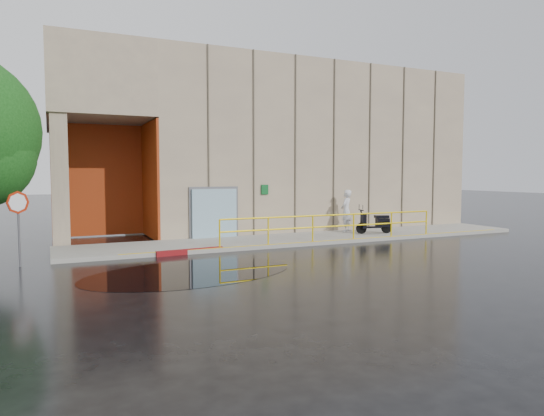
{
  "coord_description": "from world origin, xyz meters",
  "views": [
    {
      "loc": [
        -5.98,
        -13.18,
        2.76
      ],
      "look_at": [
        1.48,
        3.0,
        1.52
      ],
      "focal_mm": 32.0,
      "sensor_mm": 36.0,
      "label": 1
    }
  ],
  "objects": [
    {
      "name": "ground",
      "position": [
        0.0,
        0.0,
        0.0
      ],
      "size": [
        120.0,
        120.0,
        0.0
      ],
      "primitive_type": "plane",
      "color": "black",
      "rests_on": "ground"
    },
    {
      "name": "sidewalk",
      "position": [
        4.0,
        4.5,
        0.07
      ],
      "size": [
        20.0,
        3.0,
        0.15
      ],
      "primitive_type": "cube",
      "color": "gray",
      "rests_on": "ground"
    },
    {
      "name": "building",
      "position": [
        5.1,
        10.98,
        4.21
      ],
      "size": [
        20.0,
        10.17,
        8.0
      ],
      "color": "gray",
      "rests_on": "ground"
    },
    {
      "name": "guardrail",
      "position": [
        4.25,
        3.15,
        0.68
      ],
      "size": [
        9.56,
        0.06,
        1.03
      ],
      "color": "yellow",
      "rests_on": "sidewalk"
    },
    {
      "name": "person",
      "position": [
        6.29,
        5.35,
        1.1
      ],
      "size": [
        0.83,
        0.78,
        1.91
      ],
      "primitive_type": "imported",
      "rotation": [
        0.0,
        0.0,
        3.77
      ],
      "color": "silver",
      "rests_on": "sidewalk"
    },
    {
      "name": "scooter",
      "position": [
        7.04,
        4.24,
        0.89
      ],
      "size": [
        1.69,
        0.88,
        1.28
      ],
      "rotation": [
        0.0,
        0.0,
        -0.23
      ],
      "color": "black",
      "rests_on": "sidewalk"
    },
    {
      "name": "stop_sign",
      "position": [
        -6.83,
        2.96,
        1.68
      ],
      "size": [
        0.61,
        0.38,
        2.27
      ],
      "rotation": [
        0.0,
        0.0,
        0.13
      ],
      "color": "#5E5E62",
      "rests_on": "ground"
    },
    {
      "name": "red_curb",
      "position": [
        -1.59,
        3.1,
        0.09
      ],
      "size": [
        2.41,
        0.38,
        0.18
      ],
      "primitive_type": "cube",
      "rotation": [
        0.0,
        0.0,
        0.08
      ],
      "color": "maroon",
      "rests_on": "ground"
    },
    {
      "name": "puddle",
      "position": [
        -2.43,
        -0.03,
        0.0
      ],
      "size": [
        6.63,
        4.66,
        0.01
      ],
      "primitive_type": "cube",
      "rotation": [
        0.0,
        0.0,
        0.15
      ],
      "color": "black",
      "rests_on": "ground"
    }
  ]
}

